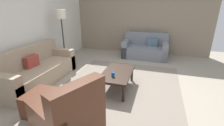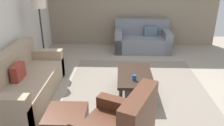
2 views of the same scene
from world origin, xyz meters
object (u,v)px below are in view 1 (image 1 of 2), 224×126
coffee_table (117,74)px  cup (113,75)px  armchair_leather (70,119)px  ottoman (43,103)px  lamp_standing (61,20)px  couch_loveseat (145,49)px  couch_main (35,71)px

coffee_table → cup: 0.28m
armchair_leather → cup: armchair_leather is taller
ottoman → cup: size_ratio=5.82×
coffee_table → lamp_standing: lamp_standing is taller
couch_loveseat → couch_main: bearing=139.8°
coffee_table → cup: cup is taller
couch_main → couch_loveseat: same height
coffee_table → cup: bearing=174.6°
armchair_leather → ottoman: size_ratio=1.89×
cup → lamp_standing: bearing=56.6°
ottoman → lamp_standing: (2.32, 1.02, 1.21)m
couch_main → cup: 2.04m
couch_main → lamp_standing: (1.33, -0.02, 1.11)m
couch_loveseat → armchair_leather: armchair_leather is taller
couch_loveseat → armchair_leather: 4.25m
couch_main → couch_loveseat: 3.77m
couch_main → cup: couch_main is taller
couch_loveseat → coffee_table: bearing=171.9°
couch_loveseat → ottoman: bearing=160.1°
couch_main → coffee_table: size_ratio=1.94×
ottoman → couch_loveseat: bearing=-19.9°
couch_main → couch_loveseat: bearing=-40.2°
couch_loveseat → cup: couch_loveseat is taller
armchair_leather → lamp_standing: (2.66, 1.78, 1.10)m
couch_loveseat → ottoman: couch_loveseat is taller
lamp_standing → cup: bearing=-123.4°
armchair_leather → cup: size_ratio=10.99×
couch_main → coffee_table: (0.25, -2.06, 0.06)m
armchair_leather → coffee_table: armchair_leather is taller
armchair_leather → lamp_standing: 3.38m
cup → lamp_standing: (1.33, 2.02, 0.95)m
couch_main → ottoman: couch_main is taller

